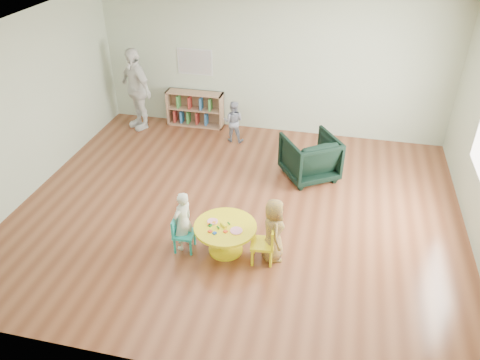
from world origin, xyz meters
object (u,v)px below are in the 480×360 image
at_px(bookshelf, 195,109).
at_px(kid_chair_right, 266,243).
at_px(armchair, 310,157).
at_px(child_right, 273,230).
at_px(kid_chair_left, 181,233).
at_px(toddler, 233,121).
at_px(adult_caretaker, 136,89).
at_px(activity_table, 225,234).
at_px(child_left, 183,221).

bearing_deg(bookshelf, kid_chair_right, -60.27).
xyz_separation_m(armchair, child_right, (-0.27, -2.26, 0.09)).
relative_size(kid_chair_left, toddler, 0.63).
xyz_separation_m(kid_chair_left, toddler, (-0.07, 3.41, 0.14)).
relative_size(bookshelf, child_right, 1.25).
distance_m(kid_chair_left, child_right, 1.31).
height_order(kid_chair_right, adult_caretaker, adult_caretaker).
bearing_deg(armchair, activity_table, 34.30).
height_order(bookshelf, child_left, child_left).
bearing_deg(child_left, armchair, 171.25).
bearing_deg(activity_table, child_right, 0.18).
bearing_deg(child_right, armchair, -23.78).
relative_size(activity_table, kid_chair_left, 1.63).
bearing_deg(child_right, activity_table, 73.23).
relative_size(bookshelf, toddler, 1.41).
relative_size(armchair, toddler, 1.02).
bearing_deg(bookshelf, activity_table, -66.66).
xyz_separation_m(activity_table, child_right, (0.67, 0.00, 0.18)).
relative_size(armchair, child_right, 0.90).
distance_m(kid_chair_left, adult_caretaker, 4.25).
bearing_deg(armchair, child_left, 23.41).
bearing_deg(kid_chair_left, toddler, 177.72).
bearing_deg(adult_caretaker, armchair, 16.94).
distance_m(toddler, adult_caretaker, 2.16).
relative_size(activity_table, armchair, 1.01).
bearing_deg(adult_caretaker, child_right, -9.99).
relative_size(kid_chair_right, bookshelf, 0.49).
relative_size(activity_table, child_left, 0.95).
relative_size(activity_table, adult_caretaker, 0.51).
distance_m(child_left, child_right, 1.27).
relative_size(armchair, child_left, 0.94).
xyz_separation_m(child_left, toddler, (-0.09, 3.37, -0.04)).
bearing_deg(bookshelf, kid_chair_left, -75.12).
height_order(activity_table, kid_chair_left, kid_chair_left).
xyz_separation_m(activity_table, kid_chair_left, (-0.61, -0.10, -0.02)).
distance_m(child_left, toddler, 3.37).
bearing_deg(kid_chair_right, child_right, -53.88).
xyz_separation_m(kid_chair_left, kid_chair_right, (1.20, 0.02, 0.03)).
height_order(kid_chair_right, child_left, child_left).
relative_size(kid_chair_left, adult_caretaker, 0.31).
xyz_separation_m(child_right, toddler, (-1.36, 3.31, -0.06)).
xyz_separation_m(activity_table, armchair, (0.94, 2.26, 0.09)).
xyz_separation_m(bookshelf, child_right, (2.34, -3.86, 0.12)).
bearing_deg(toddler, bookshelf, -29.92).
height_order(activity_table, armchair, armchair).
bearing_deg(child_right, adult_caretaker, 27.86).
height_order(activity_table, bookshelf, bookshelf).
bearing_deg(armchair, toddler, -65.74).
height_order(bookshelf, armchair, armchair).
xyz_separation_m(toddler, adult_caretaker, (-2.11, 0.19, 0.43)).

